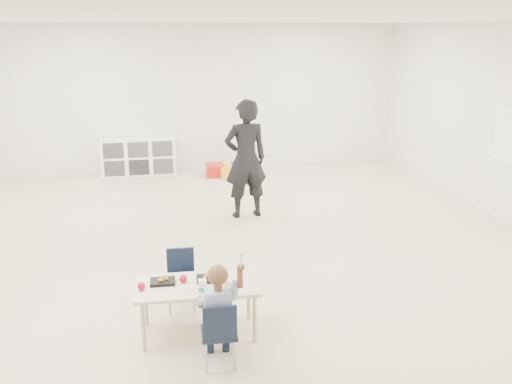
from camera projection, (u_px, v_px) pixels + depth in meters
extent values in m
plane|color=beige|center=(240.00, 256.00, 6.68)|extent=(9.00, 9.00, 0.00)
plane|color=white|center=(237.00, 18.00, 5.86)|extent=(9.00, 9.00, 0.00)
cube|color=white|center=(198.00, 98.00, 10.49)|extent=(8.00, 0.02, 2.80)
cube|color=white|center=(444.00, 384.00, 2.05)|extent=(8.00, 0.02, 2.80)
cube|color=beige|center=(198.00, 286.00, 4.85)|extent=(1.12, 0.61, 0.03)
cube|color=black|center=(209.00, 279.00, 4.92)|extent=(0.23, 0.17, 0.03)
cube|color=black|center=(163.00, 282.00, 4.86)|extent=(0.23, 0.17, 0.03)
cube|color=white|center=(202.00, 286.00, 4.71)|extent=(0.07, 0.07, 0.10)
ellipsoid|color=tan|center=(228.00, 285.00, 4.75)|extent=(0.09, 0.09, 0.07)
sphere|color=maroon|center=(183.00, 279.00, 4.87)|extent=(0.07, 0.07, 0.07)
sphere|color=maroon|center=(141.00, 286.00, 4.73)|extent=(0.07, 0.07, 0.07)
cube|color=white|center=(139.00, 156.00, 10.35)|extent=(1.40, 0.40, 0.70)
cube|color=white|center=(508.00, 135.00, 7.65)|extent=(0.02, 0.60, 0.80)
imported|color=black|center=(246.00, 159.00, 7.88)|extent=(0.68, 0.49, 1.74)
cube|color=#AD1911|center=(215.00, 170.00, 10.32)|extent=(0.37, 0.46, 0.22)
cube|color=gold|center=(227.00, 171.00, 10.27)|extent=(0.39, 0.47, 0.21)
cube|color=#1628A8|center=(241.00, 169.00, 10.36)|extent=(0.39, 0.49, 0.22)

